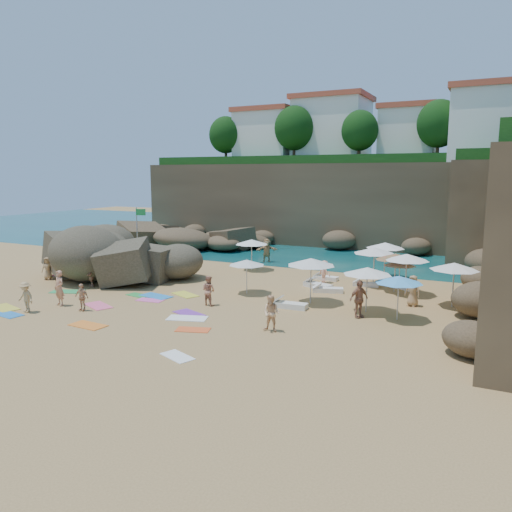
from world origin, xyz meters
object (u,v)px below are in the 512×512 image
at_px(person_stand_1, 209,291).
at_px(parasol_0, 252,242).
at_px(lounger_0, 326,278).
at_px(person_stand_5, 267,250).
at_px(parasol_1, 374,250).
at_px(person_stand_2, 324,272).
at_px(parasol_2, 385,245).
at_px(person_stand_3, 359,299).
at_px(person_stand_4, 413,291).
at_px(flag_pole, 138,228).
at_px(rock_outcrop, 126,274).

bearing_deg(person_stand_1, parasol_0, -67.81).
relative_size(lounger_0, person_stand_5, 0.88).
bearing_deg(parasol_1, lounger_0, 173.18).
relative_size(parasol_0, person_stand_2, 1.65).
height_order(lounger_0, person_stand_5, person_stand_5).
distance_m(parasol_0, parasol_1, 9.39).
xyz_separation_m(parasol_2, person_stand_5, (-9.82, 2.08, -1.29)).
height_order(person_stand_3, person_stand_4, person_stand_3).
relative_size(flag_pole, lounger_0, 2.64).
bearing_deg(person_stand_2, parasol_0, 12.55).
bearing_deg(lounger_0, person_stand_5, 152.22).
distance_m(parasol_0, person_stand_1, 10.32).
xyz_separation_m(rock_outcrop, person_stand_4, (19.66, -0.02, 0.84)).
bearing_deg(person_stand_3, person_stand_5, 75.52).
bearing_deg(person_stand_2, parasol_2, -106.27).
bearing_deg(parasol_0, person_stand_3, -40.19).
bearing_deg(lounger_0, rock_outcrop, -155.14).
distance_m(parasol_1, parasol_2, 2.75).
bearing_deg(rock_outcrop, person_stand_2, 14.49).
xyz_separation_m(rock_outcrop, person_stand_5, (6.91, 8.81, 0.95)).
bearing_deg(lounger_0, parasol_1, -0.07).
distance_m(parasol_1, person_stand_3, 7.59).
bearing_deg(person_stand_3, parasol_1, 41.95).
distance_m(lounger_0, person_stand_2, 1.07).
bearing_deg(person_stand_4, parasol_2, 130.61).
bearing_deg(flag_pole, person_stand_2, -1.44).
bearing_deg(person_stand_3, person_stand_2, 64.84).
bearing_deg(parasol_2, rock_outcrop, -158.10).
distance_m(flag_pole, parasol_2, 18.92).
bearing_deg(person_stand_4, flag_pole, -173.09).
bearing_deg(person_stand_1, rock_outcrop, -17.12).
xyz_separation_m(flag_pole, person_stand_4, (21.63, -3.91, -1.99)).
relative_size(rock_outcrop, person_stand_4, 5.43).
bearing_deg(flag_pole, parasol_0, 8.39).
xyz_separation_m(lounger_0, person_stand_5, (-6.45, 4.44, 0.82)).
relative_size(parasol_2, person_stand_5, 1.36).
distance_m(parasol_0, lounger_0, 6.40).
height_order(flag_pole, person_stand_2, flag_pole).
xyz_separation_m(parasol_0, person_stand_3, (10.29, -8.69, -1.15)).
relative_size(flag_pole, parasol_1, 1.69).
bearing_deg(person_stand_4, person_stand_1, -137.60).
bearing_deg(rock_outcrop, person_stand_3, -11.02).
bearing_deg(person_stand_5, person_stand_1, -111.82).
height_order(person_stand_2, person_stand_3, person_stand_3).
bearing_deg(person_stand_4, person_stand_5, 162.46).
height_order(flag_pole, parasol_2, flag_pole).
relative_size(rock_outcrop, lounger_0, 5.45).
distance_m(lounger_0, person_stand_1, 9.79).
bearing_deg(person_stand_3, lounger_0, 62.99).
relative_size(parasol_2, person_stand_1, 1.59).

